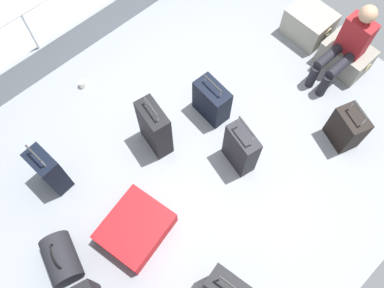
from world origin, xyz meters
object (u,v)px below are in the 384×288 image
at_px(suitcase_3, 135,228).
at_px(suitcase_5, 347,128).
at_px(passenger_seated, 348,45).
at_px(suitcase_2, 49,170).
at_px(suitcase_7, 155,128).
at_px(suitcase_1, 241,149).
at_px(cargo_crate_1, 346,56).
at_px(suitcase_0, 212,101).
at_px(paper_cup, 82,84).
at_px(duffel_bag, 61,259).
at_px(cargo_crate_0, 309,24).

xyz_separation_m(suitcase_3, suitcase_5, (0.79, 2.48, 0.13)).
bearing_deg(suitcase_3, passenger_seated, 87.41).
distance_m(suitcase_2, suitcase_7, 1.21).
relative_size(suitcase_1, suitcase_7, 1.02).
xyz_separation_m(passenger_seated, suitcase_3, (-0.14, -3.18, -0.42)).
height_order(suitcase_1, suitcase_5, suitcase_1).
height_order(cargo_crate_1, suitcase_0, suitcase_0).
distance_m(passenger_seated, paper_cup, 3.27).
bearing_deg(suitcase_0, suitcase_5, 33.87).
height_order(passenger_seated, duffel_bag, passenger_seated).
relative_size(cargo_crate_1, suitcase_7, 0.76).
relative_size(passenger_seated, duffel_bag, 1.95).
relative_size(cargo_crate_0, passenger_seated, 0.58).
xyz_separation_m(suitcase_0, suitcase_2, (-0.55, -1.89, 0.05)).
bearing_deg(passenger_seated, cargo_crate_0, 160.36).
distance_m(passenger_seated, suitcase_7, 2.47).
bearing_deg(passenger_seated, cargo_crate_1, 90.00).
bearing_deg(duffel_bag, suitcase_5, 71.97).
bearing_deg(suitcase_1, suitcase_2, -126.15).
xyz_separation_m(suitcase_7, duffel_bag, (0.39, -1.59, -0.20)).
distance_m(passenger_seated, suitcase_2, 3.68).
bearing_deg(passenger_seated, suitcase_1, -89.35).
relative_size(suitcase_1, suitcase_2, 1.10).
relative_size(cargo_crate_0, suitcase_2, 0.78).
bearing_deg(suitcase_7, suitcase_2, -109.65).
bearing_deg(suitcase_0, suitcase_1, -18.14).
xyz_separation_m(passenger_seated, paper_cup, (-2.04, -2.50, -0.49)).
bearing_deg(suitcase_1, duffel_bag, -101.20).
bearing_deg(suitcase_2, passenger_seated, 70.89).
relative_size(suitcase_5, suitcase_7, 0.80).
xyz_separation_m(cargo_crate_1, passenger_seated, (-0.00, -0.18, 0.37)).
bearing_deg(duffel_bag, cargo_crate_0, 93.55).
bearing_deg(suitcase_5, duffel_bag, -108.03).
relative_size(suitcase_1, duffel_bag, 1.58).
xyz_separation_m(suitcase_1, duffel_bag, (-0.42, -2.12, -0.16)).
height_order(cargo_crate_0, suitcase_7, suitcase_7).
xyz_separation_m(cargo_crate_0, paper_cup, (-1.38, -2.74, -0.15)).
height_order(cargo_crate_0, paper_cup, cargo_crate_0).
relative_size(passenger_seated, suitcase_7, 1.26).
bearing_deg(suitcase_7, suitcase_0, 79.65).
height_order(cargo_crate_1, suitcase_5, suitcase_5).
bearing_deg(suitcase_5, suitcase_2, -123.74).
xyz_separation_m(cargo_crate_1, paper_cup, (-2.04, -2.68, -0.12)).
height_order(suitcase_0, suitcase_5, suitcase_5).
distance_m(cargo_crate_0, suitcase_1, 2.14).
bearing_deg(suitcase_5, cargo_crate_0, 144.46).
xyz_separation_m(suitcase_3, suitcase_7, (-0.65, 0.85, 0.24)).
bearing_deg(suitcase_5, suitcase_7, -131.53).
height_order(duffel_bag, paper_cup, duffel_bag).
distance_m(cargo_crate_0, passenger_seated, 0.78).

